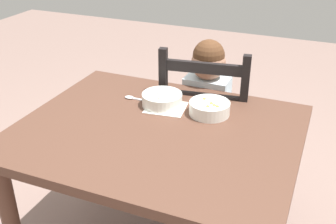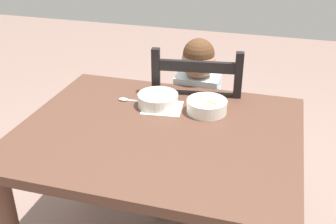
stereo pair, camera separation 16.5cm
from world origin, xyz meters
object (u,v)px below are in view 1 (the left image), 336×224
Objects in this scene: dining_chair at (205,134)px; bowl_of_peas at (162,99)px; dining_table at (157,153)px; child_figure at (205,105)px; bowl_of_carrots at (209,108)px; spoon at (133,98)px.

dining_chair is 0.45m from bowl_of_peas.
dining_table is at bearing -96.03° from dining_chair.
child_figure is 5.64× the size of bowl_of_carrots.
dining_table is 0.49m from child_figure.
bowl_of_peas is (-0.12, -0.30, 0.31)m from dining_chair.
bowl_of_carrots is (0.10, -0.30, 0.31)m from dining_chair.
bowl_of_carrots is (0.16, 0.20, 0.15)m from dining_table.
child_figure is at bearing -135.10° from dining_chair.
spoon is at bearing 178.54° from bowl_of_carrots.
dining_table is 1.14× the size of child_figure.
dining_table is at bearing -127.72° from bowl_of_carrots.
bowl_of_carrots reaches higher than spoon.
child_figure reaches higher than dining_chair.
dining_chair is at bearing 68.64° from bowl_of_peas.
bowl_of_peas is 1.03× the size of bowl_of_carrots.
spoon is (-0.15, 0.01, -0.03)m from bowl_of_peas.
bowl_of_carrots is (0.11, -0.29, 0.14)m from child_figure.
child_figure is at bearing 84.71° from dining_table.
spoon is at bearing -132.53° from dining_chair.
dining_chair is 0.18m from child_figure.
dining_table is 0.26m from bowl_of_peas.
dining_chair reaches higher than bowl_of_carrots.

